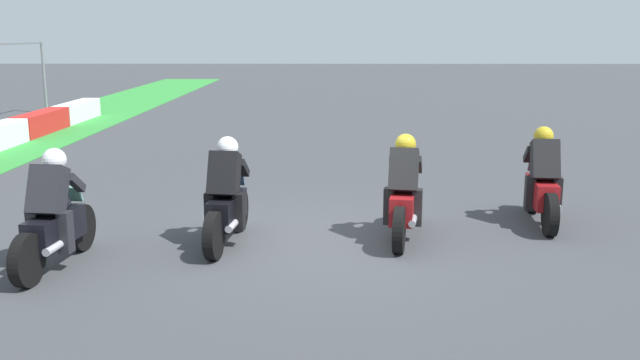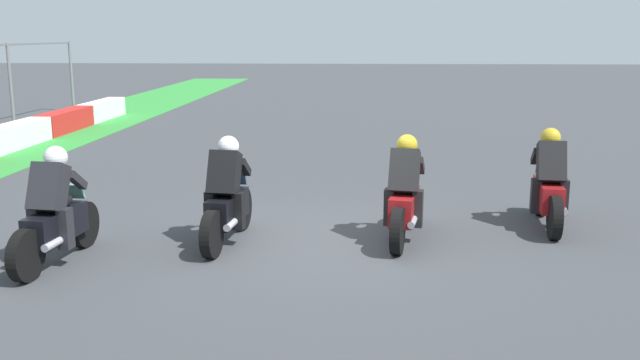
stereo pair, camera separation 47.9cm
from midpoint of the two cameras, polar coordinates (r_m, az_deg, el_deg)
name	(u,v)px [view 2 (the right image)]	position (r m, az deg, el deg)	size (l,w,h in m)	color
ground_plane	(319,240)	(10.02, 1.29, -4.97)	(120.00, 120.00, 0.00)	#3B3D42
rider_lane_a	(549,187)	(11.22, 19.37, -0.53)	(2.04, 0.57, 1.51)	black
rider_lane_b	(405,197)	(10.00, 8.31, -1.42)	(2.03, 0.62, 1.51)	black
rider_lane_c	(227,200)	(9.82, -6.21, -1.62)	(2.04, 0.58, 1.51)	black
rider_lane_d	(55,216)	(9.43, -19.49, -2.81)	(2.04, 0.57, 1.51)	black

